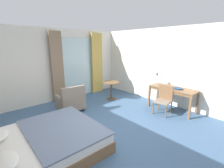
# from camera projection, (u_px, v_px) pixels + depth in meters

# --- Properties ---
(ground) EXTENTS (6.17, 6.61, 0.10)m
(ground) POSITION_uv_depth(u_px,v_px,m) (108.00, 130.00, 4.18)
(ground) COLOR #426084
(wall_back) EXTENTS (5.77, 0.12, 2.74)m
(wall_back) POSITION_uv_depth(u_px,v_px,m) (56.00, 65.00, 6.02)
(wall_back) COLOR white
(wall_back) RESTS_ON ground
(wall_right) EXTENTS (0.12, 6.21, 2.74)m
(wall_right) POSITION_uv_depth(u_px,v_px,m) (167.00, 67.00, 5.66)
(wall_right) COLOR white
(wall_right) RESTS_ON ground
(balcony_glass_door) EXTENTS (1.40, 0.02, 2.41)m
(balcony_glass_door) POSITION_uv_depth(u_px,v_px,m) (78.00, 68.00, 6.58)
(balcony_glass_door) COLOR silver
(balcony_glass_door) RESTS_ON ground
(curtain_panel_left) EXTENTS (0.45, 0.10, 2.62)m
(curtain_panel_left) POSITION_uv_depth(u_px,v_px,m) (57.00, 68.00, 5.88)
(curtain_panel_left) COLOR #897056
(curtain_panel_left) RESTS_ON ground
(curtain_panel_right) EXTENTS (0.54, 0.10, 2.62)m
(curtain_panel_right) POSITION_uv_depth(u_px,v_px,m) (97.00, 64.00, 7.07)
(curtain_panel_right) COLOR tan
(curtain_panel_right) RESTS_ON ground
(bed) EXTENTS (2.18, 1.92, 0.93)m
(bed) POSITION_uv_depth(u_px,v_px,m) (43.00, 143.00, 3.16)
(bed) COLOR brown
(bed) RESTS_ON ground
(writing_desk) EXTENTS (0.61, 1.49, 0.77)m
(writing_desk) POSITION_uv_depth(u_px,v_px,m) (173.00, 90.00, 5.19)
(writing_desk) COLOR brown
(writing_desk) RESTS_ON ground
(desk_chair) EXTENTS (0.50, 0.51, 0.89)m
(desk_chair) POSITION_uv_depth(u_px,v_px,m) (164.00, 98.00, 4.99)
(desk_chair) COLOR gray
(desk_chair) RESTS_ON ground
(desk_lamp) EXTENTS (0.28, 0.28, 0.50)m
(desk_lamp) POSITION_uv_depth(u_px,v_px,m) (158.00, 76.00, 5.41)
(desk_lamp) COLOR #4C4C51
(desk_lamp) RESTS_ON writing_desk
(closed_book) EXTENTS (0.30, 0.33, 0.03)m
(closed_book) POSITION_uv_depth(u_px,v_px,m) (178.00, 88.00, 5.04)
(closed_book) COLOR navy
(closed_book) RESTS_ON writing_desk
(armchair_by_window) EXTENTS (0.81, 0.74, 0.89)m
(armchair_by_window) POSITION_uv_depth(u_px,v_px,m) (71.00, 101.00, 5.14)
(armchair_by_window) COLOR gray
(armchair_by_window) RESTS_ON ground
(round_cafe_table) EXTENTS (0.65, 0.65, 0.71)m
(round_cafe_table) POSITION_uv_depth(u_px,v_px,m) (111.00, 87.00, 6.25)
(round_cafe_table) COLOR brown
(round_cafe_table) RESTS_ON ground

